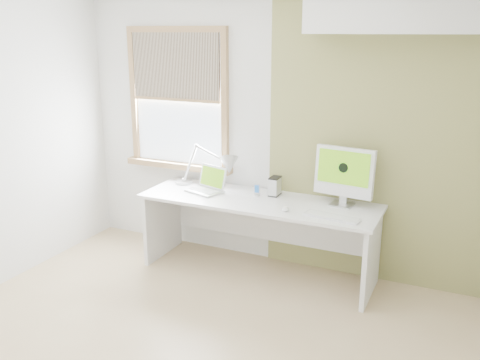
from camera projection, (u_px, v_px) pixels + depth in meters
The scene contains 12 objects.
room at pixel (173, 176), 3.38m from camera, with size 4.04×3.54×2.64m.
accent_wall at pixel (378, 140), 4.50m from camera, with size 2.00×0.02×2.60m, color #9A9050.
soffit at pixel (411, 6), 3.96m from camera, with size 1.60×0.40×0.42m, color white.
window at pixel (177, 100), 5.21m from camera, with size 1.20×0.14×1.42m.
desk at pixel (261, 218), 4.84m from camera, with size 2.20×0.70×0.73m.
desk_lamp at pixel (220, 167), 5.01m from camera, with size 0.74×0.30×0.42m.
laptop at pixel (208, 185), 4.98m from camera, with size 0.40×0.36×0.23m.
phone_dock at pixel (257, 192), 4.84m from camera, with size 0.07×0.07×0.12m.
external_drive at pixel (275, 186), 4.83m from camera, with size 0.09×0.14×0.18m.
imac at pixel (344, 173), 4.51m from camera, with size 0.54×0.20×0.52m.
keyboard at pixel (332, 217), 4.26m from camera, with size 0.48×0.19×0.02m.
mouse at pixel (286, 209), 4.43m from camera, with size 0.06×0.10×0.03m, color white.
Camera 1 is at (1.76, -2.77, 2.21)m, focal length 38.78 mm.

